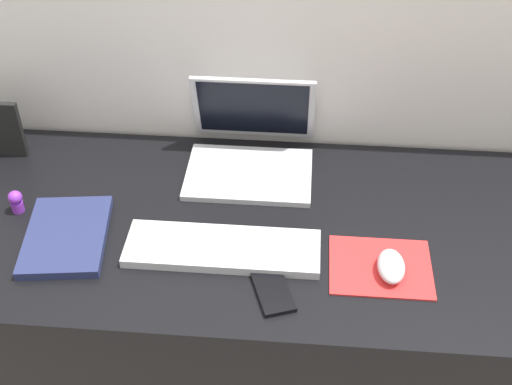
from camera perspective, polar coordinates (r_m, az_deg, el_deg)
The scene contains 9 objects.
back_wall at distance 1.81m, azimuth 1.61°, elevation 4.43°, with size 3.06×0.05×1.43m, color silver.
desk at distance 1.78m, azimuth 0.68°, elevation -11.54°, with size 1.86×0.64×0.74m, color black.
laptop at distance 1.66m, azimuth -0.42°, elevation 4.04°, with size 0.30×0.27×0.21m.
keyboard at distance 1.45m, azimuth -2.80°, elevation -4.70°, with size 0.41×0.13×0.02m, color silver.
mousepad at distance 1.44m, azimuth 10.34°, elevation -6.12°, with size 0.21×0.17×0.00m, color red.
mouse at distance 1.42m, azimuth 11.20°, elevation -6.05°, with size 0.06×0.10×0.03m, color silver.
cell_phone at distance 1.37m, azimuth 1.37°, elevation -8.11°, with size 0.06×0.13×0.01m, color black.
notebook_pad at distance 1.53m, azimuth -15.54°, elevation -3.51°, with size 0.17×0.24×0.02m, color navy.
toy_figurine_purple at distance 1.62m, azimuth -19.33°, elevation -0.58°, with size 0.03×0.03×0.05m.
Camera 1 is at (0.07, -1.12, 1.75)m, focal length 47.96 mm.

